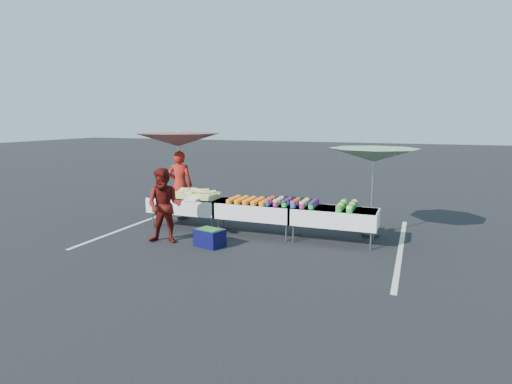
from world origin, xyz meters
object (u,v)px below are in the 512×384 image
(vendor, at_px, (180,185))
(table_right, at_px, (334,216))
(table_left, at_px, (188,204))
(umbrella_right, at_px, (374,156))
(umbrella_left, at_px, (178,140))
(customer, at_px, (164,206))
(storage_bin, at_px, (210,237))
(table_center, at_px, (256,210))

(vendor, bearing_deg, table_right, 155.67)
(table_left, height_order, umbrella_right, umbrella_right)
(vendor, xyz_separation_m, umbrella_left, (-0.01, -0.03, 1.18))
(table_right, bearing_deg, customer, -158.82)
(table_right, bearing_deg, umbrella_left, 169.46)
(table_right, xyz_separation_m, umbrella_left, (-4.30, 0.80, 1.51))
(vendor, relative_size, umbrella_right, 0.79)
(vendor, distance_m, customer, 2.33)
(storage_bin, bearing_deg, customer, -158.55)
(table_right, height_order, storage_bin, table_right)
(table_center, height_order, customer, customer)
(customer, bearing_deg, table_right, 8.19)
(table_right, distance_m, vendor, 4.38)
(table_left, relative_size, vendor, 1.02)
(storage_bin, bearing_deg, table_left, 150.87)
(table_center, distance_m, storage_bin, 1.40)
(table_right, relative_size, storage_bin, 2.78)
(vendor, height_order, umbrella_right, umbrella_right)
(table_left, distance_m, vendor, 1.13)
(umbrella_right, bearing_deg, customer, -152.69)
(table_left, distance_m, customer, 1.35)
(vendor, bearing_deg, table_left, 116.38)
(table_right, distance_m, storage_bin, 2.70)
(umbrella_left, height_order, storage_bin, umbrella_left)
(umbrella_right, bearing_deg, umbrella_left, 180.00)
(table_center, distance_m, umbrella_left, 3.03)
(table_center, height_order, umbrella_right, umbrella_right)
(umbrella_left, bearing_deg, vendor, 70.60)
(table_center, xyz_separation_m, umbrella_right, (2.50, 0.80, 1.26))
(table_center, relative_size, customer, 1.15)
(customer, relative_size, umbrella_right, 0.71)
(table_left, relative_size, table_right, 1.00)
(table_left, height_order, customer, customer)
(table_center, bearing_deg, table_left, 180.00)
(table_left, distance_m, storage_bin, 1.77)
(vendor, relative_size, storage_bin, 2.72)
(table_left, bearing_deg, vendor, 129.78)
(umbrella_right, relative_size, storage_bin, 3.43)
(customer, bearing_deg, table_left, 85.63)
(vendor, bearing_deg, umbrella_right, 166.27)
(table_center, height_order, umbrella_left, umbrella_left)
(table_left, xyz_separation_m, umbrella_right, (4.30, 0.80, 1.26))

